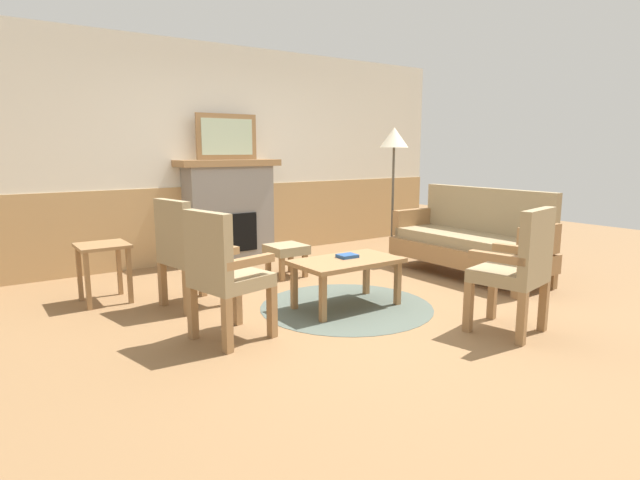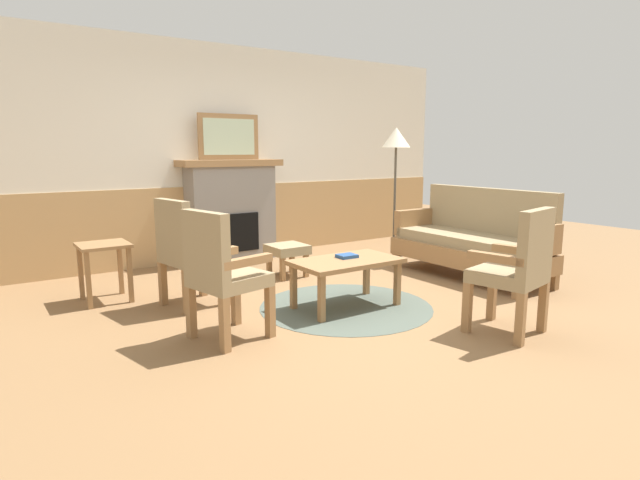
{
  "view_description": "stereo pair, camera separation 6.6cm",
  "coord_description": "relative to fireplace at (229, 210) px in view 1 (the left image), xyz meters",
  "views": [
    {
      "loc": [
        -2.81,
        -3.63,
        1.41
      ],
      "look_at": [
        0.0,
        0.35,
        0.55
      ],
      "focal_mm": 28.98,
      "sensor_mm": 36.0,
      "label": 1
    },
    {
      "loc": [
        -2.76,
        -3.67,
        1.41
      ],
      "look_at": [
        0.0,
        0.35,
        0.55
      ],
      "focal_mm": 28.98,
      "sensor_mm": 36.0,
      "label": 2
    }
  ],
  "objects": [
    {
      "name": "ground_plane",
      "position": [
        0.0,
        -2.35,
        -0.65
      ],
      "size": [
        14.0,
        14.0,
        0.0
      ],
      "primitive_type": "plane",
      "color": "olive"
    },
    {
      "name": "wall_back",
      "position": [
        0.0,
        0.25,
        0.66
      ],
      "size": [
        7.2,
        0.14,
        2.7
      ],
      "color": "silver",
      "rests_on": "ground_plane"
    },
    {
      "name": "fireplace",
      "position": [
        0.0,
        0.0,
        0.0
      ],
      "size": [
        1.3,
        0.44,
        1.28
      ],
      "color": "gray",
      "rests_on": "ground_plane"
    },
    {
      "name": "framed_picture",
      "position": [
        0.0,
        0.0,
        0.91
      ],
      "size": [
        0.8,
        0.04,
        0.56
      ],
      "color": "olive",
      "rests_on": "fireplace"
    },
    {
      "name": "couch",
      "position": [
        1.83,
        -2.32,
        -0.26
      ],
      "size": [
        0.7,
        1.8,
        0.98
      ],
      "color": "olive",
      "rests_on": "ground_plane"
    },
    {
      "name": "coffee_table",
      "position": [
        -0.02,
        -2.43,
        -0.27
      ],
      "size": [
        0.96,
        0.56,
        0.44
      ],
      "color": "olive",
      "rests_on": "ground_plane"
    },
    {
      "name": "round_rug",
      "position": [
        -0.02,
        -2.43,
        -0.65
      ],
      "size": [
        1.56,
        1.56,
        0.01
      ],
      "primitive_type": "cylinder",
      "color": "#4C564C",
      "rests_on": "ground_plane"
    },
    {
      "name": "book_on_table",
      "position": [
        0.03,
        -2.38,
        -0.2
      ],
      "size": [
        0.18,
        0.15,
        0.03
      ],
      "primitive_type": "cube",
      "rotation": [
        0.0,
        0.0,
        -0.05
      ],
      "color": "navy",
      "rests_on": "coffee_table"
    },
    {
      "name": "footstool",
      "position": [
        0.14,
        -1.15,
        -0.37
      ],
      "size": [
        0.4,
        0.4,
        0.36
      ],
      "color": "olive",
      "rests_on": "ground_plane"
    },
    {
      "name": "armchair_near_fireplace",
      "position": [
        -1.27,
        -2.57,
        -0.11
      ],
      "size": [
        0.57,
        0.57,
        0.98
      ],
      "color": "olive",
      "rests_on": "ground_plane"
    },
    {
      "name": "armchair_by_window_left",
      "position": [
        -1.18,
        -1.61,
        -0.11
      ],
      "size": [
        0.56,
        0.56,
        0.98
      ],
      "color": "olive",
      "rests_on": "ground_plane"
    },
    {
      "name": "armchair_front_left",
      "position": [
        0.62,
        -3.72,
        -0.11
      ],
      "size": [
        0.57,
        0.57,
        0.98
      ],
      "color": "olive",
      "rests_on": "ground_plane"
    },
    {
      "name": "side_table",
      "position": [
        -1.76,
        -1.01,
        -0.22
      ],
      "size": [
        0.44,
        0.44,
        0.55
      ],
      "color": "olive",
      "rests_on": "ground_plane"
    },
    {
      "name": "floor_lamp_by_couch",
      "position": [
        1.77,
        -1.11,
        0.8
      ],
      "size": [
        0.36,
        0.36,
        1.68
      ],
      "color": "#332D28",
      "rests_on": "ground_plane"
    }
  ]
}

